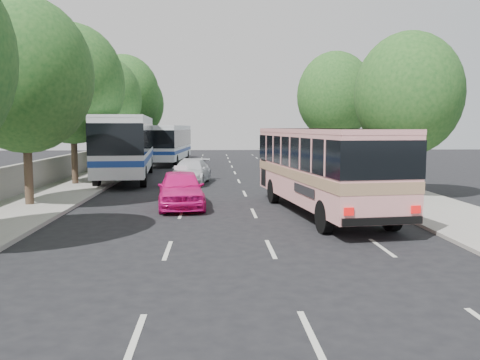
{
  "coord_description": "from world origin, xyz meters",
  "views": [
    {
      "loc": [
        -0.61,
        -16.01,
        3.44
      ],
      "look_at": [
        0.32,
        1.55,
        1.6
      ],
      "focal_mm": 38.0,
      "sensor_mm": 36.0,
      "label": 1
    }
  ],
  "objects": [
    {
      "name": "tour_coach_front",
      "position": [
        -6.3,
        17.73,
        2.46
      ],
      "size": [
        4.06,
        13.88,
        4.1
      ],
      "rotation": [
        0.0,
        0.0,
        0.08
      ],
      "color": "silver",
      "rests_on": "ground"
    },
    {
      "name": "tree_left_c",
      "position": [
        -8.62,
        13.94,
        6.12
      ],
      "size": [
        6.0,
        6.0,
        9.35
      ],
      "color": "#38281E",
      "rests_on": "ground"
    },
    {
      "name": "tree_right_far",
      "position": [
        9.08,
        23.94,
        6.12
      ],
      "size": [
        6.0,
        6.0,
        9.35
      ],
      "color": "#38281E",
      "rests_on": "ground"
    },
    {
      "name": "taxi_roof_sign",
      "position": [
        -2.0,
        5.63,
        1.71
      ],
      "size": [
        0.56,
        0.23,
        0.18
      ],
      "primitive_type": "cube",
      "rotation": [
        0.0,
        0.0,
        0.09
      ],
      "color": "silver",
      "rests_on": "pink_taxi"
    },
    {
      "name": "tree_left_d",
      "position": [
        -8.52,
        21.94,
        5.63
      ],
      "size": [
        5.52,
        5.52,
        8.6
      ],
      "color": "#38281E",
      "rests_on": "ground"
    },
    {
      "name": "sidewalk_left",
      "position": [
        -8.5,
        20.0,
        0.07
      ],
      "size": [
        4.0,
        90.0,
        0.15
      ],
      "primitive_type": "cube",
      "color": "#9E998E",
      "rests_on": "ground"
    },
    {
      "name": "low_wall",
      "position": [
        -10.3,
        20.0,
        0.9
      ],
      "size": [
        0.3,
        90.0,
        1.5
      ],
      "primitive_type": "cube",
      "color": "#9E998E",
      "rests_on": "sidewalk_left"
    },
    {
      "name": "tree_left_e",
      "position": [
        -8.42,
        29.94,
        6.43
      ],
      "size": [
        6.3,
        6.3,
        9.82
      ],
      "color": "#38281E",
      "rests_on": "ground"
    },
    {
      "name": "pink_bus",
      "position": [
        3.67,
        3.71,
        2.1
      ],
      "size": [
        4.02,
        10.83,
        3.37
      ],
      "rotation": [
        0.0,
        0.0,
        0.13
      ],
      "color": "pink",
      "rests_on": "ground"
    },
    {
      "name": "ground",
      "position": [
        0.0,
        0.0,
        0.0
      ],
      "size": [
        120.0,
        120.0,
        0.0
      ],
      "primitive_type": "plane",
      "color": "black",
      "rests_on": "ground"
    },
    {
      "name": "tree_left_b",
      "position": [
        -8.42,
        5.94,
        5.82
      ],
      "size": [
        5.7,
        5.7,
        8.88
      ],
      "color": "#38281E",
      "rests_on": "ground"
    },
    {
      "name": "sidewalk_right",
      "position": [
        8.5,
        20.0,
        0.06
      ],
      "size": [
        4.0,
        90.0,
        0.12
      ],
      "primitive_type": "cube",
      "color": "#9E998E",
      "rests_on": "ground"
    },
    {
      "name": "tree_right_near",
      "position": [
        8.78,
        7.94,
        5.2
      ],
      "size": [
        5.1,
        5.1,
        7.95
      ],
      "color": "#38281E",
      "rests_on": "ground"
    },
    {
      "name": "pink_taxi",
      "position": [
        -2.0,
        5.63,
        0.81
      ],
      "size": [
        2.31,
        4.89,
        1.62
      ],
      "primitive_type": "imported",
      "rotation": [
        0.0,
        0.0,
        0.09
      ],
      "color": "#E81480",
      "rests_on": "ground"
    },
    {
      "name": "white_pickup",
      "position": [
        -2.0,
        14.72,
        0.73
      ],
      "size": [
        2.65,
        5.24,
        1.46
      ],
      "primitive_type": "imported",
      "rotation": [
        0.0,
        0.0,
        -0.13
      ],
      "color": "silver",
      "rests_on": "ground"
    },
    {
      "name": "tree_left_f",
      "position": [
        -8.62,
        37.94,
        6.0
      ],
      "size": [
        5.88,
        5.88,
        9.16
      ],
      "color": "#38281E",
      "rests_on": "ground"
    },
    {
      "name": "tour_coach_rear",
      "position": [
        -4.65,
        31.66,
        2.15
      ],
      "size": [
        3.37,
        12.07,
        3.57
      ],
      "rotation": [
        0.0,
        0.0,
        -0.07
      ],
      "color": "white",
      "rests_on": "ground"
    }
  ]
}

